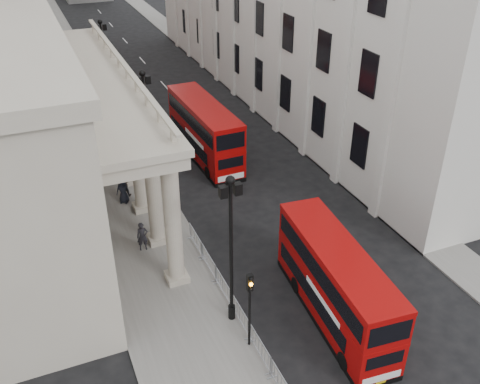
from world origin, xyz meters
The scene contains 14 objects.
ground centered at (0.00, 0.00, 0.00)m, with size 260.00×260.00×0.00m, color black.
sidewalk_west centered at (-3.00, 30.00, 0.06)m, with size 6.00×140.00×0.12m, color slate.
sidewalk_east centered at (13.50, 30.00, 0.06)m, with size 3.00×140.00×0.12m, color slate.
kerb centered at (-0.05, 30.00, 0.07)m, with size 0.20×140.00×0.14m, color slate.
lamp_post_south centered at (-0.60, 4.00, 4.91)m, with size 1.05×0.44×8.32m.
lamp_post_mid centered at (-0.60, 20.00, 4.91)m, with size 1.05×0.44×8.32m.
lamp_post_north centered at (-0.60, 36.00, 4.91)m, with size 1.05×0.44×8.32m.
traffic_light centered at (-0.50, 1.98, 3.11)m, with size 0.28×0.33×4.30m.
crowd_barriers centered at (-0.35, 2.23, 0.67)m, with size 0.50×18.75×1.10m.
bus_near centered at (4.33, 2.29, 2.18)m, with size 3.14×9.81×4.16m.
bus_far centered at (4.40, 22.13, 2.35)m, with size 2.85×10.51×4.50m.
pedestrian_a centered at (-3.35, 11.50, 1.05)m, with size 0.68×0.45×1.86m, color black.
pedestrian_b centered at (-3.04, 18.25, 1.06)m, with size 0.92×0.71×1.88m, color black.
pedestrian_c centered at (-3.26, 17.38, 1.06)m, with size 0.92×0.60×1.88m, color black.
Camera 1 is at (-8.07, -14.92, 19.67)m, focal length 40.00 mm.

